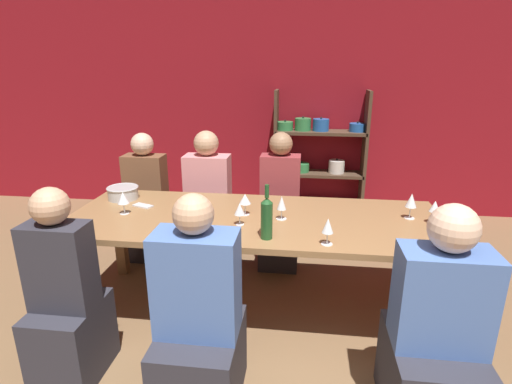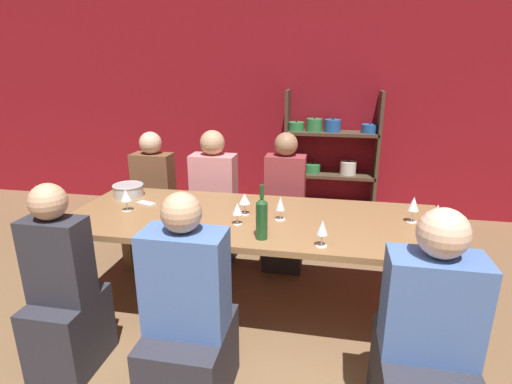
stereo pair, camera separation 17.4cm
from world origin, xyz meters
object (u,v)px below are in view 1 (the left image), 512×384
Objects in this scene: wine_glass_white_a at (411,201)px; wine_glass_red_d at (435,207)px; mixing_bowl at (123,192)px; person_near_a at (67,309)px; cell_phone at (143,206)px; person_far_b at (280,216)px; dining_table at (254,227)px; person_near_c at (434,349)px; wine_glass_red_b at (123,198)px; wine_bottle_green at (266,217)px; wine_glass_empty_b at (245,199)px; shelf_unit at (317,166)px; person_far_c at (148,211)px; wine_glass_empty_a at (328,226)px; wine_glass_red_c at (240,210)px; person_far_a at (209,213)px; person_near_b at (199,332)px; wine_glass_red_a at (282,204)px.

wine_glass_red_d is (0.13, -0.07, -0.01)m from wine_glass_white_a.
person_near_a is at bearing -84.20° from mixing_bowl.
person_far_b is at bearing 34.29° from cell_phone.
dining_table is 1.08m from wine_glass_white_a.
person_far_b is at bearing 118.20° from person_near_c.
wine_glass_red_b is at bearing 157.60° from person_near_c.
wine_bottle_green reaches higher than wine_glass_empty_b.
person_far_c is at bearing -141.25° from shelf_unit.
wine_glass_white_a is at bearing 23.15° from person_near_a.
wine_bottle_green is at bearing 21.01° from person_near_a.
wine_glass_red_b is at bearing 85.94° from person_near_a.
wine_glass_white_a is at bearing 3.58° from wine_glass_empty_b.
wine_glass_white_a reaches higher than wine_glass_empty_a.
person_near_a is (-2.16, -0.80, -0.43)m from wine_glass_red_d.
person_near_a reaches higher than wine_glass_red_c.
shelf_unit is 1.26× the size of person_near_c.
person_far_b is (0.66, -0.04, 0.01)m from person_far_a.
wine_glass_white_a is 1.13× the size of wine_glass_red_d.
wine_glass_empty_b is at bearing 120.54° from person_far_a.
wine_glass_red_c is (1.00, -0.42, 0.05)m from mixing_bowl.
person_near_b is 1.01× the size of person_near_c.
person_far_c reaches higher than cell_phone.
person_near_a reaches higher than wine_glass_empty_a.
cell_phone is (0.07, 0.16, -0.11)m from wine_glass_red_b.
person_near_b is at bearing -102.54° from shelf_unit.
wine_glass_empty_b reaches higher than dining_table.
person_far_a is at bearing 122.94° from dining_table.
wine_glass_red_d is at bearing 33.09° from person_near_b.
wine_glass_empty_a is at bearing 142.99° from person_far_c.
cell_phone is at bearing 65.73° from person_far_a.
wine_glass_empty_a is (0.48, -0.39, 0.19)m from dining_table.
mixing_bowl is 1.09m from person_near_a.
wine_glass_red_a is 1.05× the size of wine_glass_red_d.
dining_table is 15.60× the size of wine_glass_red_a.
wine_glass_red_d is at bearing 145.04° from person_far_b.
wine_glass_empty_b is at bearing -12.86° from mixing_bowl.
wine_glass_red_a is 1.44m from person_near_a.
wine_glass_red_b is (0.15, -0.32, 0.06)m from mixing_bowl.
wine_bottle_green is at bearing -160.66° from wine_glass_red_d.
person_near_c is 2.69m from person_far_c.
mixing_bowl is at bearing 167.43° from wine_glass_red_a.
shelf_unit reaches higher than mixing_bowl.
wine_glass_red_a is at bearing -12.57° from mixing_bowl.
shelf_unit is at bearing 56.99° from wine_glass_red_b.
person_near_b is (0.35, -1.68, -0.02)m from person_far_a.
dining_table is at bearing 139.86° from person_near_c.
wine_glass_red_b is (-0.92, -0.05, 0.19)m from dining_table.
wine_glass_empty_a reaches higher than wine_glass_red_c.
wine_glass_red_c is at bearing 115.13° from person_far_a.
shelf_unit is 2.06m from person_far_c.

